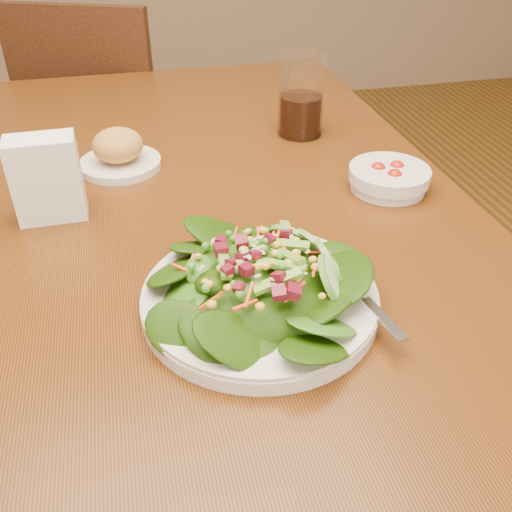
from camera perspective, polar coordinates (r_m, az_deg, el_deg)
name	(u,v)px	position (r m, az deg, el deg)	size (l,w,h in m)	color
ground_plane	(210,477)	(1.45, -4.63, -21.19)	(5.00, 5.00, 0.00)	#96661E
dining_table	(192,252)	(0.98, -6.38, 0.38)	(0.90, 1.40, 0.75)	#613111
chair_far	(111,143)	(1.85, -14.29, 10.90)	(0.54, 0.55, 0.91)	#4A2616
salad_plate	(268,285)	(0.69, 1.19, -2.95)	(0.29, 0.29, 0.08)	silver
bread_plate	(119,152)	(1.05, -13.56, 10.05)	(0.14, 0.14, 0.07)	silver
tomato_bowl	(389,178)	(0.98, 13.13, 7.62)	(0.13, 0.13, 0.04)	silver
drinking_glass	(301,101)	(1.15, 4.51, 15.18)	(0.09, 0.09, 0.16)	silver
napkin_holder	(46,177)	(0.90, -20.24, 7.47)	(0.10, 0.06, 0.13)	white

